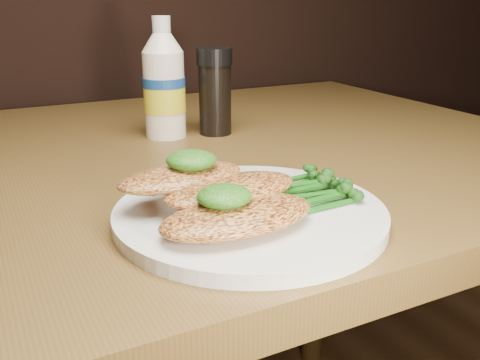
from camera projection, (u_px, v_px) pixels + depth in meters
name	position (u px, v px, depth m)	size (l,w,h in m)	color
plate	(250.00, 214.00, 0.51)	(0.26, 0.26, 0.01)	white
chicken_front	(238.00, 216.00, 0.46)	(0.14, 0.08, 0.02)	#D48943
chicken_mid	(231.00, 189.00, 0.50)	(0.14, 0.07, 0.02)	#D48943
chicken_back	(181.00, 177.00, 0.51)	(0.13, 0.06, 0.02)	#D48943
pesto_front	(224.00, 196.00, 0.46)	(0.05, 0.04, 0.02)	black
pesto_back	(191.00, 160.00, 0.51)	(0.05, 0.04, 0.02)	black
broccolini_bundle	(295.00, 190.00, 0.53)	(0.13, 0.10, 0.02)	#175612
mayo_bottle	(164.00, 78.00, 0.79)	(0.06, 0.06, 0.18)	white
pepper_grinder	(215.00, 92.00, 0.81)	(0.05, 0.05, 0.13)	black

